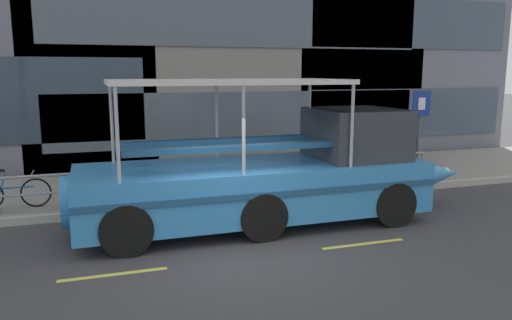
{
  "coord_description": "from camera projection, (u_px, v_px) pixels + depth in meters",
  "views": [
    {
      "loc": [
        -2.62,
        -8.74,
        3.37
      ],
      "look_at": [
        1.08,
        2.36,
        1.3
      ],
      "focal_mm": 34.86,
      "sensor_mm": 36.0,
      "label": 1
    }
  ],
  "objects": [
    {
      "name": "ground_plane",
      "position": [
        241.0,
        250.0,
        9.57
      ],
      "size": [
        120.0,
        120.0,
        0.0
      ],
      "primitive_type": "plane",
      "color": "#3D3D3F"
    },
    {
      "name": "sidewalk",
      "position": [
        187.0,
        184.0,
        14.79
      ],
      "size": [
        32.0,
        4.8,
        0.18
      ],
      "primitive_type": "cube",
      "color": "gray",
      "rests_on": "ground_plane"
    },
    {
      "name": "curb_edge",
      "position": [
        206.0,
        205.0,
        12.46
      ],
      "size": [
        32.0,
        0.18,
        0.18
      ],
      "primitive_type": "cube",
      "color": "#B2ADA3",
      "rests_on": "ground_plane"
    },
    {
      "name": "lane_centreline",
      "position": [
        249.0,
        258.0,
        9.14
      ],
      "size": [
        25.8,
        0.12,
        0.01
      ],
      "color": "#DBD64C",
      "rests_on": "ground_plane"
    },
    {
      "name": "curb_guardrail",
      "position": [
        238.0,
        174.0,
        12.96
      ],
      "size": [
        11.47,
        0.09,
        0.87
      ],
      "color": "gray",
      "rests_on": "sidewalk"
    },
    {
      "name": "parking_sign",
      "position": [
        420.0,
        119.0,
        14.86
      ],
      "size": [
        0.6,
        0.12,
        2.65
      ],
      "color": "#4C4F54",
      "rests_on": "sidewalk"
    },
    {
      "name": "leaned_bicycle",
      "position": [
        12.0,
        193.0,
        11.71
      ],
      "size": [
        1.74,
        0.46,
        0.96
      ],
      "color": "black",
      "rests_on": "sidewalk"
    },
    {
      "name": "duck_tour_boat",
      "position": [
        279.0,
        176.0,
        11.19
      ],
      "size": [
        9.57,
        2.52,
        3.23
      ],
      "color": "#388CD1",
      "rests_on": "ground_plane"
    },
    {
      "name": "pedestrian_near_bow",
      "position": [
        344.0,
        143.0,
        15.2
      ],
      "size": [
        0.5,
        0.24,
        1.73
      ],
      "color": "black",
      "rests_on": "sidewalk"
    }
  ]
}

